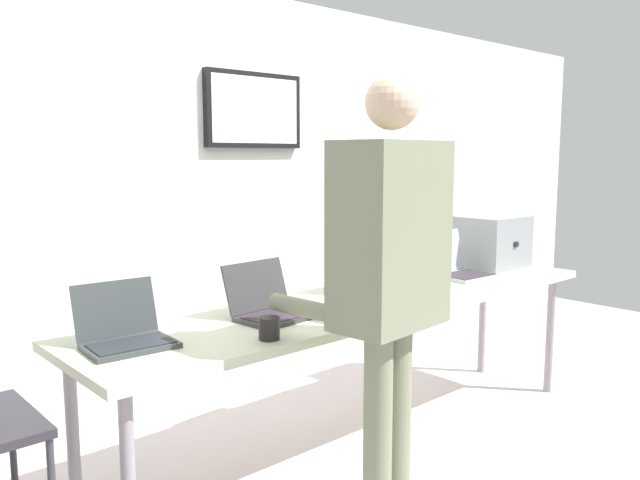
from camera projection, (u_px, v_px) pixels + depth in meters
name	position (u px, v px, depth m)	size (l,w,h in m)	color
ground	(366.00, 448.00, 3.32)	(8.00, 8.00, 0.04)	beige
back_wall	(239.00, 195.00, 3.98)	(8.00, 0.11, 2.49)	silver
workbench	(367.00, 308.00, 3.22)	(3.03, 0.70, 0.79)	beige
equipment_box	(492.00, 241.00, 4.08)	(0.42, 0.35, 0.33)	gray
laptop_station_0	(124.00, 331.00, 2.40)	(0.34, 0.31, 0.23)	#383C3F
laptop_station_1	(270.00, 305.00, 2.82)	(0.37, 0.33, 0.24)	#393639
laptop_station_2	(373.00, 282.00, 3.30)	(0.39, 0.40, 0.25)	#343740
laptop_station_3	(457.00, 266.00, 3.77)	(0.33, 0.34, 0.27)	#AAB1B8
person	(388.00, 267.00, 2.35)	(0.47, 0.62, 1.79)	gray
coffee_mug	(269.00, 328.00, 2.48)	(0.08, 0.08, 0.09)	black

